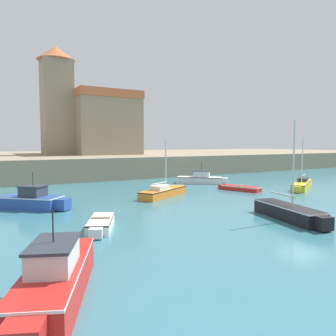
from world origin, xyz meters
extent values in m
plane|color=teal|center=(0.00, 0.00, 0.00)|extent=(200.00, 200.00, 0.00)
cube|color=gray|center=(0.00, 42.82, 1.33)|extent=(120.00, 40.00, 2.67)
cube|color=white|center=(-11.80, 2.89, 0.27)|extent=(2.35, 3.27, 0.54)
cube|color=white|center=(-12.58, 1.27, 0.27)|extent=(0.77, 0.72, 0.45)
cube|color=black|center=(-11.80, 2.89, 0.50)|extent=(2.37, 3.30, 0.07)
cube|color=#997F5B|center=(-11.80, 2.89, 0.58)|extent=(0.94, 0.59, 0.08)
cube|color=black|center=(-1.69, -0.44, 0.40)|extent=(2.38, 5.14, 0.81)
cube|color=black|center=(-2.30, -3.15, 0.40)|extent=(0.85, 0.75, 0.69)
cube|color=white|center=(-1.69, -0.44, 0.77)|extent=(2.41, 5.19, 0.07)
cylinder|color=silver|center=(-1.77, -0.80, 3.23)|extent=(0.10, 0.10, 4.85)
cylinder|color=silver|center=(-1.55, 0.17, 1.36)|extent=(0.57, 2.20, 0.08)
cube|color=white|center=(3.71, 15.98, 0.36)|extent=(4.60, 4.35, 0.72)
cube|color=white|center=(5.76, 14.13, 0.36)|extent=(1.04, 1.05, 0.61)
cube|color=black|center=(3.71, 15.98, 0.68)|extent=(4.65, 4.39, 0.07)
cube|color=silver|center=(3.89, 15.82, 1.04)|extent=(2.01, 1.96, 0.65)
cube|color=#2D333D|center=(3.89, 15.82, 1.41)|extent=(2.17, 2.12, 0.08)
cylinder|color=black|center=(3.89, 15.82, 1.90)|extent=(0.04, 0.04, 0.90)
cube|color=red|center=(-15.32, -3.84, 0.49)|extent=(3.41, 5.32, 0.99)
cube|color=white|center=(-15.32, -3.84, 0.95)|extent=(3.44, 5.37, 0.07)
cube|color=silver|center=(-15.43, -4.07, 1.31)|extent=(1.73, 2.09, 0.65)
cube|color=#2D333D|center=(-15.43, -4.07, 1.68)|extent=(1.85, 2.27, 0.08)
cylinder|color=black|center=(-15.43, -4.07, 2.17)|extent=(0.04, 0.04, 0.90)
cube|color=#284C9E|center=(-14.20, 10.26, 0.42)|extent=(4.07, 3.99, 0.85)
cube|color=#284C9E|center=(-12.47, 8.61, 0.42)|extent=(1.20, 1.20, 0.72)
cube|color=white|center=(-14.20, 10.26, 0.81)|extent=(4.12, 4.03, 0.07)
cube|color=#333842|center=(-14.05, 10.12, 1.18)|extent=(1.89, 1.89, 0.66)
cube|color=#2D333D|center=(-14.05, 10.12, 1.55)|extent=(2.04, 2.03, 0.08)
cylinder|color=black|center=(-14.05, 10.12, 2.04)|extent=(0.04, 0.04, 0.90)
cube|color=yellow|center=(10.20, 7.80, 0.32)|extent=(6.08, 4.32, 0.64)
cube|color=yellow|center=(7.24, 6.01, 0.32)|extent=(0.80, 0.85, 0.54)
cube|color=black|center=(10.20, 7.80, 0.60)|extent=(6.14, 4.37, 0.07)
cylinder|color=silver|center=(9.79, 7.55, 2.80)|extent=(0.10, 0.10, 4.33)
cylinder|color=silver|center=(10.88, 8.21, 1.19)|extent=(2.50, 1.55, 0.08)
cube|color=#333842|center=(10.74, 8.12, 0.82)|extent=(2.07, 1.71, 0.36)
cube|color=red|center=(3.91, 9.57, 0.21)|extent=(2.33, 3.73, 0.42)
cube|color=red|center=(3.19, 11.47, 0.21)|extent=(0.77, 0.70, 0.35)
cube|color=white|center=(3.91, 9.57, 0.38)|extent=(2.35, 3.77, 0.07)
cube|color=#997F5B|center=(3.91, 9.57, 0.46)|extent=(0.98, 0.53, 0.08)
cube|color=orange|center=(-4.06, 10.15, 0.32)|extent=(5.33, 3.87, 0.65)
cube|color=orange|center=(-1.47, 11.64, 0.32)|extent=(0.92, 0.97, 0.55)
cube|color=black|center=(-4.06, 10.15, 0.61)|extent=(5.39, 3.91, 0.07)
cylinder|color=silver|center=(-3.71, 10.35, 2.61)|extent=(0.10, 0.10, 3.93)
cylinder|color=silver|center=(-4.64, 9.81, 1.20)|extent=(2.13, 1.27, 0.08)
cube|color=silver|center=(-4.53, 9.88, 0.83)|extent=(1.88, 1.64, 0.36)
cube|color=gray|center=(0.00, 39.71, 6.87)|extent=(9.48, 15.45, 8.41)
cube|color=#C1663D|center=(0.00, 39.71, 11.68)|extent=(9.67, 15.76, 1.20)
cube|color=gray|center=(-6.84, 37.40, 9.59)|extent=(4.19, 4.19, 13.84)
cone|color=#C1663D|center=(-6.84, 37.40, 17.51)|extent=(5.45, 5.45, 2.00)
camera|label=1|loc=(-17.08, -13.17, 4.39)|focal=35.00mm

